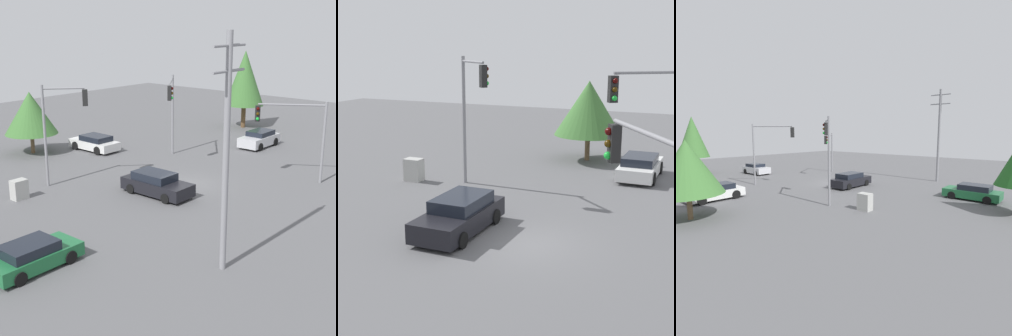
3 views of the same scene
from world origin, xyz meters
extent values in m
plane|color=#5B5B5E|center=(0.00, 0.00, 0.00)|extent=(80.00, 80.00, 0.00)
cube|color=silver|center=(-2.29, -11.63, 0.53)|extent=(1.91, 4.42, 0.67)
cube|color=black|center=(-2.29, -11.41, 1.09)|extent=(1.68, 2.43, 0.45)
cylinder|color=black|center=(-1.38, -13.00, 0.36)|extent=(0.22, 0.72, 0.72)
cylinder|color=black|center=(-3.20, -13.00, 0.36)|extent=(0.22, 0.72, 0.72)
cylinder|color=black|center=(-1.38, -10.26, 0.36)|extent=(0.22, 0.72, 0.72)
cylinder|color=black|center=(-3.20, -10.26, 0.36)|extent=(0.22, 0.72, 0.72)
cube|color=black|center=(2.83, -0.05, 0.56)|extent=(1.89, 4.67, 0.78)
cube|color=black|center=(2.83, -0.28, 1.20)|extent=(1.67, 2.57, 0.50)
cylinder|color=black|center=(1.93, 1.40, 0.31)|extent=(0.22, 0.63, 0.63)
cylinder|color=black|center=(3.73, 1.40, 0.31)|extent=(0.22, 0.63, 0.63)
cylinder|color=black|center=(1.93, -1.49, 0.31)|extent=(0.22, 0.63, 0.63)
cylinder|color=black|center=(3.73, -1.49, 0.31)|extent=(0.22, 0.63, 0.63)
cube|color=#1E6638|center=(13.83, 2.34, 0.49)|extent=(4.31, 1.88, 0.64)
cube|color=black|center=(14.04, 2.34, 1.05)|extent=(2.37, 1.66, 0.47)
cylinder|color=black|center=(12.49, 1.44, 0.31)|extent=(0.63, 0.22, 0.63)
cylinder|color=black|center=(12.49, 3.23, 0.31)|extent=(0.63, 0.22, 0.63)
cylinder|color=black|center=(15.16, 1.44, 0.31)|extent=(0.63, 0.22, 0.63)
cylinder|color=black|center=(15.16, 3.23, 0.31)|extent=(0.63, 0.22, 0.63)
cube|color=silver|center=(-12.37, -1.70, 0.59)|extent=(4.14, 1.84, 0.79)
cube|color=black|center=(-12.58, -1.70, 1.19)|extent=(2.28, 1.62, 0.41)
cylinder|color=black|center=(-11.09, -0.83, 0.34)|extent=(0.69, 0.22, 0.69)
cylinder|color=black|center=(-11.09, -2.58, 0.34)|extent=(0.69, 0.22, 0.69)
cylinder|color=black|center=(-13.65, -0.83, 0.34)|extent=(0.69, 0.22, 0.69)
cylinder|color=black|center=(-13.65, -2.58, 0.34)|extent=(0.69, 0.22, 0.69)
cylinder|color=gray|center=(6.17, -6.78, 3.35)|extent=(0.18, 0.18, 6.70)
cylinder|color=gray|center=(5.17, -5.90, 6.45)|extent=(2.09, 1.85, 0.12)
cube|color=black|center=(4.16, -5.02, 5.82)|extent=(0.44, 0.43, 1.05)
sphere|color=#360503|center=(4.04, -5.15, 6.16)|extent=(0.22, 0.22, 0.22)
sphere|color=#392605|center=(4.04, -5.15, 5.82)|extent=(0.22, 0.22, 0.22)
sphere|color=green|center=(4.04, -5.15, 5.49)|extent=(0.22, 0.22, 0.22)
cylinder|color=gray|center=(-5.69, -5.90, 3.22)|extent=(0.18, 0.18, 6.45)
cylinder|color=gray|center=(-4.01, -4.64, 6.20)|extent=(3.43, 2.61, 0.12)
cube|color=black|center=(-2.33, -3.38, 5.57)|extent=(0.44, 0.43, 1.05)
sphere|color=#360503|center=(-2.43, -3.24, 5.91)|extent=(0.22, 0.22, 0.22)
sphere|color=#392605|center=(-2.43, -3.24, 5.57)|extent=(0.22, 0.22, 0.22)
sphere|color=green|center=(-2.43, -3.24, 5.23)|extent=(0.22, 0.22, 0.22)
cylinder|color=gray|center=(-6.17, 6.74, 2.76)|extent=(0.18, 0.18, 5.53)
cylinder|color=gray|center=(-4.99, 4.89, 5.28)|extent=(2.46, 3.77, 0.12)
cube|color=black|center=(-3.81, 3.03, 4.65)|extent=(0.42, 0.44, 1.05)
sphere|color=#360503|center=(-3.67, 3.13, 4.99)|extent=(0.22, 0.22, 0.22)
sphere|color=#392605|center=(-3.67, 3.13, 4.65)|extent=(0.22, 0.22, 0.22)
sphere|color=green|center=(-3.67, 3.13, 4.31)|extent=(0.22, 0.22, 0.22)
cylinder|color=gray|center=(8.42, 8.77, 5.15)|extent=(0.28, 0.28, 10.31)
cylinder|color=gray|center=(8.42, 8.77, 9.71)|extent=(2.20, 0.12, 0.12)
cylinder|color=gray|center=(8.42, 8.77, 8.71)|extent=(2.20, 0.12, 0.12)
cube|color=#B2B2AD|center=(8.92, -5.99, 0.62)|extent=(0.96, 0.68, 1.23)
cylinder|color=brown|center=(-18.51, -7.20, 1.15)|extent=(0.45, 0.45, 2.29)
cone|color=#3D7033|center=(-18.51, -7.20, 5.00)|extent=(3.89, 3.89, 5.41)
cylinder|color=brown|center=(1.61, -14.83, 0.82)|extent=(0.31, 0.31, 1.64)
cone|color=#3D7033|center=(1.61, -14.83, 3.36)|extent=(4.29, 4.29, 3.42)
camera|label=1|loc=(25.83, 20.36, 10.74)|focal=55.00mm
camera|label=2|loc=(-6.69, 16.89, 7.31)|focal=55.00mm
camera|label=3|loc=(19.56, -20.75, 5.41)|focal=28.00mm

